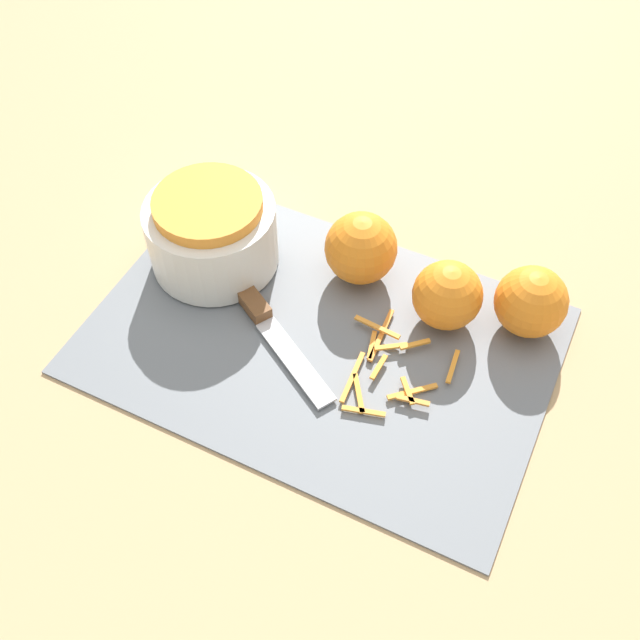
% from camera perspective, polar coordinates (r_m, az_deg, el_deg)
% --- Properties ---
extents(ground_plane, '(4.00, 4.00, 0.00)m').
position_cam_1_polar(ground_plane, '(0.78, -0.00, -1.62)').
color(ground_plane, tan).
extents(cutting_board, '(0.47, 0.32, 0.01)m').
position_cam_1_polar(cutting_board, '(0.78, -0.00, -1.49)').
color(cutting_board, slate).
rests_on(cutting_board, ground_plane).
extents(bowl_speckled, '(0.14, 0.14, 0.09)m').
position_cam_1_polar(bowl_speckled, '(0.82, -8.25, 6.74)').
color(bowl_speckled, silver).
rests_on(bowl_speckled, cutting_board).
extents(knife, '(0.19, 0.13, 0.02)m').
position_cam_1_polar(knife, '(0.80, -5.08, 1.20)').
color(knife, brown).
rests_on(knife, cutting_board).
extents(orange_left, '(0.08, 0.08, 0.08)m').
position_cam_1_polar(orange_left, '(0.80, 2.96, 5.55)').
color(orange_left, orange).
rests_on(orange_left, cutting_board).
extents(orange_right, '(0.07, 0.07, 0.07)m').
position_cam_1_polar(orange_right, '(0.77, 9.68, 1.88)').
color(orange_right, orange).
rests_on(orange_right, cutting_board).
extents(orange_back, '(0.07, 0.07, 0.07)m').
position_cam_1_polar(orange_back, '(0.79, 15.78, 1.35)').
color(orange_back, orange).
rests_on(orange_back, cutting_board).
extents(peel_pile, '(0.12, 0.13, 0.01)m').
position_cam_1_polar(peel_pile, '(0.75, 5.18, -3.57)').
color(peel_pile, orange).
rests_on(peel_pile, cutting_board).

